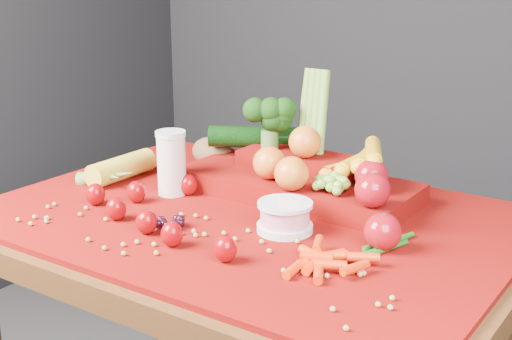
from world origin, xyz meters
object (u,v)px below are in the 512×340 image
Objects in this scene: yogurt_bowl at (285,216)px; produce_mound at (304,170)px; milk_glass at (171,161)px; table at (251,262)px.

yogurt_bowl is 0.22m from produce_mound.
milk_glass is at bearing 171.39° from yogurt_bowl.
milk_glass reaches higher than table.
table is 0.18m from yogurt_bowl.
yogurt_bowl is (0.11, -0.04, 0.14)m from table.
produce_mound reaches higher than table.
table is at bearing -1.70° from milk_glass.
milk_glass is 0.24× the size of produce_mound.
milk_glass is 1.32× the size of yogurt_bowl.
table is at bearing -101.50° from produce_mound.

